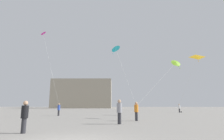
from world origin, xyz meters
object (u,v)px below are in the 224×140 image
Objects in this scene: person_in_black at (25,115)px; kite_magenta_diamond at (43,34)px; person_in_blue at (59,109)px; building_left_hall at (83,94)px; handbag_beside_flyer at (181,112)px; person_in_white at (179,108)px; kite_lime_diamond at (176,63)px; kite_cyan_diamond at (116,49)px; person_in_grey at (119,110)px; person_in_orange at (136,110)px; kite_amber_delta at (197,58)px.

kite_magenta_diamond is (-11.25, 24.41, 14.66)m from person_in_black.
building_left_hall reaches higher than person_in_blue.
person_in_black reaches higher than handbag_beside_flyer.
kite_lime_diamond reaches higher than person_in_white.
kite_cyan_diamond is (15.22, -11.11, -7.00)m from kite_magenta_diamond.
person_in_orange is (1.44, 2.97, -0.07)m from person_in_grey.
kite_lime_diamond is 0.36× the size of kite_magenta_diamond.
person_in_black is (-4.71, -4.98, -0.11)m from person_in_grey.
kite_amber_delta is 69.60m from building_left_hall.
person_in_grey is at bearing 46.91° from person_in_blue.
kite_lime_diamond is at bearing 135.84° from person_in_white.
handbag_beside_flyer is (-0.15, 9.53, -8.30)m from kite_amber_delta.
kite_magenta_diamond reaches higher than person_in_white.
kite_magenta_diamond is 20.11m from kite_cyan_diamond.
handbag_beside_flyer is (9.64, 19.87, -0.81)m from person_in_orange.
person_in_blue is 21.39m from kite_amber_delta.
kite_cyan_diamond is (-6.90, 1.99, 2.47)m from kite_lime_diamond.
person_in_blue is at bearing 164.56° from kite_lime_diamond.
building_left_hall is (-20.62, 75.17, 5.71)m from person_in_grey.
person_in_white is 22.92m from person_in_blue.
building_left_hall is (-19.89, 66.85, -1.84)m from kite_cyan_diamond.
person_in_blue is at bearing -50.78° from kite_magenta_diamond.
person_in_orange is 75.72m from building_left_hall.
person_in_black is 0.06× the size of building_left_hall.
person_in_grey is 6.85m from person_in_black.
person_in_white is at bearing 129.91° from person_in_blue.
person_in_orange is at bearing -67.92° from kite_cyan_diamond.
kite_lime_diamond reaches higher than person_in_black.
kite_cyan_diamond is (7.86, -2.09, 7.65)m from person_in_blue.
person_in_grey reaches higher than handbag_beside_flyer.
person_in_white is 12.07m from kite_amber_delta.
person_in_white is 1.00× the size of person_in_blue.
person_in_blue is 11.16m from kite_cyan_diamond.
kite_magenta_diamond is 31.32m from handbag_beside_flyer.
person_in_white is at bearing -164.05° from handbag_beside_flyer.
person_in_blue is 0.06× the size of building_left_hall.
kite_magenta_diamond is at bearing -172.81° from handbag_beside_flyer.
kite_lime_diamond is at bearing 91.65° from person_in_black.
person_in_blue is 23.29m from handbag_beside_flyer.
kite_amber_delta is (0.50, -9.43, 7.52)m from person_in_white.
person_in_black is at bearing -119.58° from handbag_beside_flyer.
handbag_beside_flyer is at bearing 105.95° from person_in_black.
person_in_white is 0.90× the size of person_in_grey.
person_in_grey is at bearing 166.93° from person_in_orange.
person_in_blue is 66.13m from building_left_hall.
kite_magenta_diamond reaches higher than handbag_beside_flyer.
person_in_white is 19.95m from kite_cyan_diamond.
kite_magenta_diamond reaches higher than person_in_blue.
person_in_grey is 25.40m from handbag_beside_flyer.
kite_lime_diamond is (-4.56, -16.41, 5.18)m from person_in_white.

